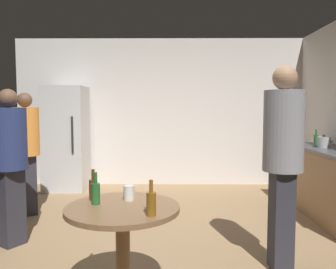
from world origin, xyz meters
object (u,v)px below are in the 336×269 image
Objects in this scene: plastic_cup_white at (129,193)px; beer_bottle_brown at (93,189)px; refrigerator at (66,138)px; kettle at (324,142)px; foreground_table at (123,221)px; beer_bottle_green at (96,193)px; beer_bottle_on_counter at (316,140)px; person_in_orange_shirt at (26,144)px; person_in_navy_shirt at (10,155)px; person_in_gray_shirt at (283,152)px; beer_bottle_amber at (151,203)px.

beer_bottle_brown is at bearing 177.84° from plastic_cup_white.
refrigerator reaches higher than kettle.
refrigerator reaches higher than foreground_table.
beer_bottle_brown is 0.13m from beer_bottle_green.
beer_bottle_on_counter is 3.41m from beer_bottle_brown.
refrigerator is at bearing 146.10° from person_in_orange_shirt.
beer_bottle_on_counter is at bearing 51.96° from person_in_navy_shirt.
refrigerator reaches higher than beer_bottle_on_counter.
refrigerator is 4.11m from kettle.
person_in_gray_shirt is 3.24m from person_in_orange_shirt.
person_in_orange_shirt is at bearing 124.72° from beer_bottle_brown.
foreground_table is at bearing -137.93° from kettle.
person_in_orange_shirt is (-1.33, 1.92, 0.13)m from beer_bottle_brown.
refrigerator is 7.83× the size of beer_bottle_on_counter.
beer_bottle_amber is at bearing -7.75° from person_in_navy_shirt.
kettle is at bearing 39.28° from beer_bottle_green.
beer_bottle_green is at bearing -137.79° from beer_bottle_on_counter.
person_in_orange_shirt is (-0.26, 0.99, 0.01)m from person_in_navy_shirt.
plastic_cup_white is 0.06× the size of person_in_gray_shirt.
beer_bottle_brown is (-0.45, 0.37, 0.00)m from beer_bottle_amber.
beer_bottle_green is (1.30, -3.49, -0.08)m from refrigerator.
foreground_table is 1.73m from person_in_navy_shirt.
person_in_gray_shirt is (-1.06, -1.78, 0.06)m from beer_bottle_on_counter.
refrigerator is 7.83× the size of beer_bottle_amber.
beer_bottle_on_counter is 3.36m from foreground_table.
kettle is 1.06× the size of beer_bottle_green.
kettle is 0.30× the size of foreground_table.
plastic_cup_white is (-2.34, -2.21, -0.19)m from beer_bottle_on_counter.
foreground_table is at bearing -12.23° from beer_bottle_green.
beer_bottle_brown is at bearing 14.36° from person_in_gray_shirt.
person_in_navy_shirt is at bearing -163.96° from kettle.
person_in_orange_shirt is at bearing 127.90° from beer_bottle_amber.
beer_bottle_amber is at bearing -44.67° from foreground_table.
refrigerator is 1.12× the size of person_in_navy_shirt.
beer_bottle_amber is at bearing -62.77° from plastic_cup_white.
beer_bottle_amber is (0.21, -0.21, 0.19)m from foreground_table.
refrigerator is 3.84m from foreground_table.
plastic_cup_white is at bearing 25.95° from beer_bottle_green.
kettle is at bearing -19.63° from refrigerator.
refrigerator is 2.45m from person_in_navy_shirt.
refrigerator reaches higher than plastic_cup_white.
refrigerator is at bearing 112.93° from foreground_table.
refrigerator is 16.36× the size of plastic_cup_white.
foreground_table is (-2.38, -2.15, -0.34)m from kettle.
beer_bottle_amber is 1.37m from person_in_gray_shirt.
beer_bottle_brown is at bearing -142.81° from kettle.
beer_bottle_amber is 0.48m from beer_bottle_green.
person_in_gray_shirt is (1.50, 0.54, 0.23)m from beer_bottle_green.
plastic_cup_white is 0.07× the size of person_in_orange_shirt.
person_in_navy_shirt is at bearing 140.17° from foreground_table.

